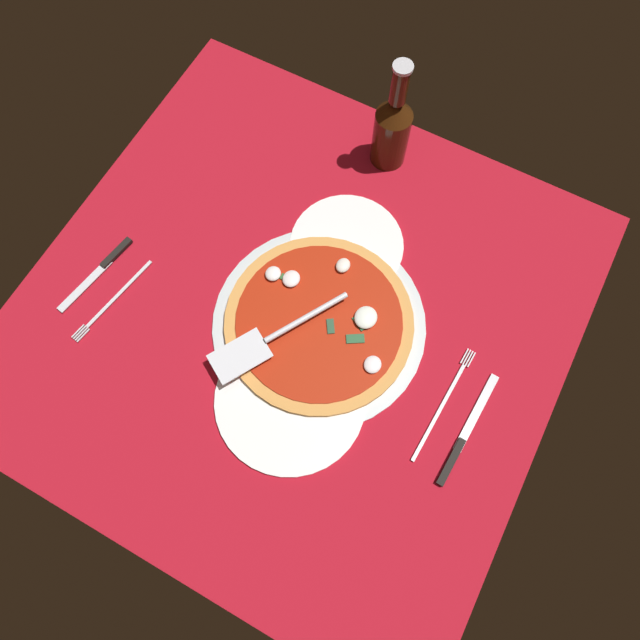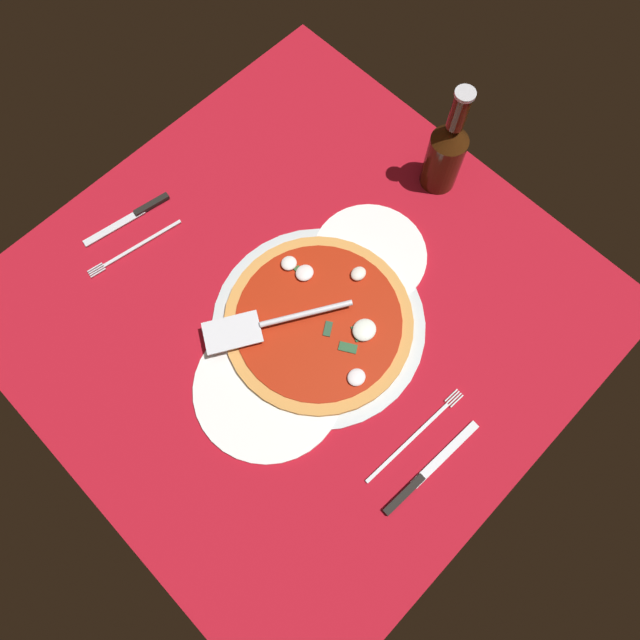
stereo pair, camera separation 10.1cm
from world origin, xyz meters
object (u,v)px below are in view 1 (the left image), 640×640
at_px(beer_bottle, 394,128).
at_px(pizza, 321,320).
at_px(place_setting_near, 108,284).
at_px(pizza_server, 273,337).
at_px(place_setting_far, 453,422).
at_px(dinner_plate_right, 290,400).
at_px(dinner_plate_left, 347,245).

bearing_deg(beer_bottle, pizza, 6.97).
bearing_deg(beer_bottle, place_setting_near, -34.21).
relative_size(pizza_server, place_setting_far, 1.03).
bearing_deg(place_setting_near, dinner_plate_right, 95.51).
bearing_deg(place_setting_near, pizza, 117.11).
relative_size(pizza_server, beer_bottle, 0.99).
xyz_separation_m(dinner_plate_left, pizza_server, (0.23, -0.02, 0.04)).
bearing_deg(place_setting_near, beer_bottle, 155.65).
distance_m(pizza, place_setting_near, 0.39).
distance_m(dinner_plate_right, beer_bottle, 0.52).
bearing_deg(place_setting_far, dinner_plate_right, 113.37).
height_order(place_setting_far, beer_bottle, beer_bottle).
xyz_separation_m(pizza_server, place_setting_far, (-0.02, 0.33, -0.04)).
bearing_deg(pizza_server, pizza, 174.45).
bearing_deg(place_setting_near, place_setting_far, 105.60).
bearing_deg(pizza, place_setting_far, 79.65).
relative_size(pizza, beer_bottle, 1.37).
bearing_deg(beer_bottle, place_setting_far, 37.61).
xyz_separation_m(dinner_plate_left, pizza, (0.16, 0.03, 0.01)).
distance_m(dinner_plate_left, beer_bottle, 0.23).
bearing_deg(dinner_plate_left, pizza, 10.53).
distance_m(pizza, beer_bottle, 0.38).
bearing_deg(place_setting_far, dinner_plate_left, 58.93).
xyz_separation_m(place_setting_near, place_setting_far, (-0.06, 0.65, 0.00)).
xyz_separation_m(dinner_plate_left, dinner_plate_right, (0.30, 0.05, 0.00)).
distance_m(dinner_plate_left, place_setting_near, 0.44).
distance_m(pizza, pizza_server, 0.09).
relative_size(dinner_plate_left, dinner_plate_right, 0.82).
height_order(place_setting_near, place_setting_far, same).
relative_size(dinner_plate_left, pizza_server, 0.87).
distance_m(pizza_server, place_setting_near, 0.32).
xyz_separation_m(dinner_plate_right, pizza_server, (-0.07, -0.07, 0.04)).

